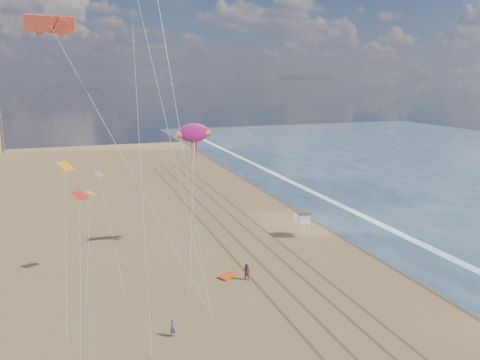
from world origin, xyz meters
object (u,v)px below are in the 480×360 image
object	(u,v)px
lifeguard_stand	(302,217)
kite_flyer_b	(247,272)
grounded_kite	(227,276)
show_kite	(194,133)
kite_flyer_a	(173,328)

from	to	relation	value
lifeguard_stand	kite_flyer_b	size ratio (longest dim) A/B	1.92
grounded_kite	show_kite	distance (m)	17.48
lifeguard_stand	kite_flyer_a	distance (m)	28.47
kite_flyer_a	show_kite	bearing A→B (deg)	51.90
lifeguard_stand	kite_flyer_b	xyz separation A→B (m)	(-11.72, -10.55, -1.80)
show_kite	kite_flyer_b	world-z (taller)	show_kite
grounded_kite	show_kite	xyz separation A→B (m)	(-0.98, 9.93, 14.35)
lifeguard_stand	grounded_kite	bearing A→B (deg)	-145.73
grounded_kite	kite_flyer_a	distance (m)	12.47
lifeguard_stand	grounded_kite	world-z (taller)	lifeguard_stand
kite_flyer_a	kite_flyer_b	size ratio (longest dim) A/B	0.83
show_kite	kite_flyer_a	bearing A→B (deg)	-109.08
lifeguard_stand	grounded_kite	distance (m)	16.47
kite_flyer_a	grounded_kite	bearing A→B (deg)	32.31
show_kite	grounded_kite	bearing A→B (deg)	-84.34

